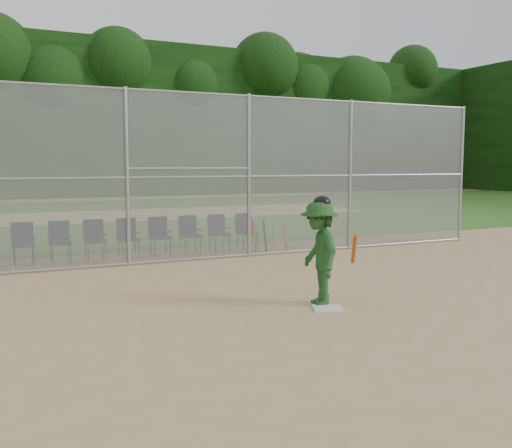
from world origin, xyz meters
name	(u,v)px	position (x,y,z in m)	size (l,w,h in m)	color
ground	(322,305)	(0.00, 0.00, 0.00)	(100.00, 100.00, 0.00)	tan
grass_strip	(107,216)	(0.00, 18.00, 0.01)	(100.00, 100.00, 0.00)	#2F631D
dirt_patch_far	(107,216)	(0.00, 18.00, 0.01)	(24.00, 24.00, 0.00)	tan
backstop_fence	(211,174)	(0.00, 5.00, 2.07)	(16.09, 0.09, 4.00)	gray
treeline	(95,96)	(0.00, 20.00, 5.50)	(81.00, 60.00, 11.00)	black
home_plate	(328,308)	(-0.04, -0.24, 0.01)	(0.47, 0.47, 0.02)	silver
batter_at_plate	(319,252)	(-0.01, 0.07, 0.87)	(1.05, 1.33, 1.79)	#1E4C1F
water_cooler	(321,239)	(3.60, 5.79, 0.19)	(0.30, 0.30, 0.38)	white
spare_bats	(270,236)	(1.82, 5.45, 0.42)	(0.96, 0.31, 0.85)	#D84C14
chair_2	(23,244)	(-4.15, 6.19, 0.48)	(0.54, 0.52, 0.96)	#0E1536
chair_3	(60,242)	(-3.34, 6.19, 0.48)	(0.54, 0.52, 0.96)	#0E1536
chair_4	(95,240)	(-2.54, 6.19, 0.48)	(0.54, 0.52, 0.96)	#0E1536
chair_5	(129,238)	(-1.73, 6.19, 0.48)	(0.54, 0.52, 0.96)	#0E1536
chair_6	(160,236)	(-0.93, 6.19, 0.48)	(0.54, 0.52, 0.96)	#0E1536
chair_7	(191,235)	(-0.12, 6.19, 0.48)	(0.54, 0.52, 0.96)	#0E1536
chair_8	(219,233)	(0.68, 6.19, 0.48)	(0.54, 0.52, 0.96)	#0E1536
chair_9	(247,231)	(1.49, 6.19, 0.48)	(0.54, 0.52, 0.96)	#0E1536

